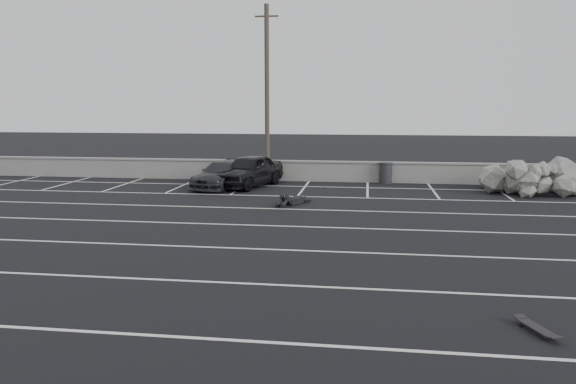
# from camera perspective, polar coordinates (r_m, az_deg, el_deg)

# --- Properties ---
(ground) EXTENTS (120.00, 120.00, 0.00)m
(ground) POSITION_cam_1_polar(r_m,az_deg,el_deg) (15.76, -6.74, -5.64)
(ground) COLOR black
(ground) RESTS_ON ground
(seawall) EXTENTS (50.00, 0.45, 1.06)m
(seawall) POSITION_cam_1_polar(r_m,az_deg,el_deg) (29.20, 0.24, 2.23)
(seawall) COLOR gray
(seawall) RESTS_ON ground
(stall_lines) EXTENTS (36.00, 20.05, 0.01)m
(stall_lines) POSITION_cam_1_polar(r_m,az_deg,el_deg) (19.95, -3.75, -2.50)
(stall_lines) COLOR silver
(stall_lines) RESTS_ON ground
(car_left) EXTENTS (3.18, 4.88, 1.54)m
(car_left) POSITION_cam_1_polar(r_m,az_deg,el_deg) (27.15, -4.03, 2.17)
(car_left) COLOR black
(car_left) RESTS_ON ground
(car_right) EXTENTS (2.62, 4.59, 1.25)m
(car_right) POSITION_cam_1_polar(r_m,az_deg,el_deg) (26.99, -6.65, 1.78)
(car_right) COLOR #232429
(car_right) RESTS_ON ground
(utility_pole) EXTENTS (1.17, 0.23, 8.78)m
(utility_pole) POSITION_cam_1_polar(r_m,az_deg,el_deg) (28.39, -2.15, 9.91)
(utility_pole) COLOR #4C4238
(utility_pole) RESTS_ON ground
(trash_bin) EXTENTS (0.76, 0.76, 1.06)m
(trash_bin) POSITION_cam_1_polar(r_m,az_deg,el_deg) (28.56, 9.88, 1.92)
(trash_bin) COLOR #29292C
(trash_bin) RESTS_ON ground
(riprap_pile) EXTENTS (4.84, 3.55, 1.21)m
(riprap_pile) POSITION_cam_1_polar(r_m,az_deg,el_deg) (27.40, 23.66, 0.89)
(riprap_pile) COLOR gray
(riprap_pile) RESTS_ON ground
(person) EXTENTS (2.80, 3.17, 0.49)m
(person) POSITION_cam_1_polar(r_m,az_deg,el_deg) (22.51, 0.85, -0.55)
(person) COLOR black
(person) RESTS_ON ground
(skateboard) EXTENTS (0.52, 0.89, 0.10)m
(skateboard) POSITION_cam_1_polar(r_m,az_deg,el_deg) (10.94, 23.95, -12.54)
(skateboard) COLOR black
(skateboard) RESTS_ON ground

